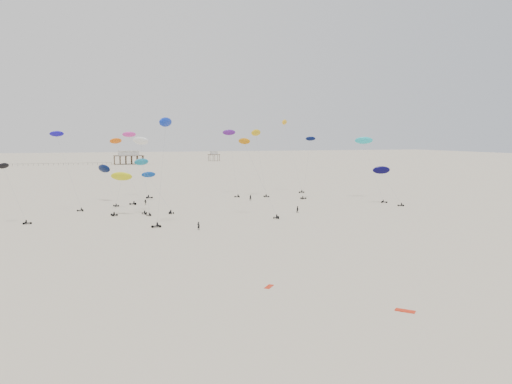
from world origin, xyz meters
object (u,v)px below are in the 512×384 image
object	(u,v)px
pavilion_main	(129,158)
rig_9	(164,145)
rig_4	(258,142)
pavilion_small	(214,157)
spectator_0	(199,230)

from	to	relation	value
pavilion_main	rig_9	xyz separation A→B (m)	(-10.19, -257.86, 13.59)
rig_4	rig_9	size ratio (longest dim) A/B	0.93
pavilion_small	pavilion_main	bearing A→B (deg)	-156.80
pavilion_main	pavilion_small	size ratio (longest dim) A/B	2.33
rig_4	spectator_0	xyz separation A→B (m)	(-31.34, -54.56, -17.69)
rig_4	rig_9	xyz separation A→B (m)	(-37.06, -45.24, 0.12)
pavilion_main	rig_4	xyz separation A→B (m)	(26.87, -212.62, 13.47)
rig_9	pavilion_small	bearing A→B (deg)	-33.34
pavilion_small	rig_4	bearing A→B (deg)	-100.08
pavilion_small	rig_9	size ratio (longest dim) A/B	0.38
pavilion_main	rig_4	size ratio (longest dim) A/B	0.95
spectator_0	pavilion_main	bearing A→B (deg)	-44.59
rig_4	rig_9	bearing A→B (deg)	20.21
pavilion_main	spectator_0	distance (m)	267.25
spectator_0	pavilion_small	bearing A→B (deg)	-57.70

